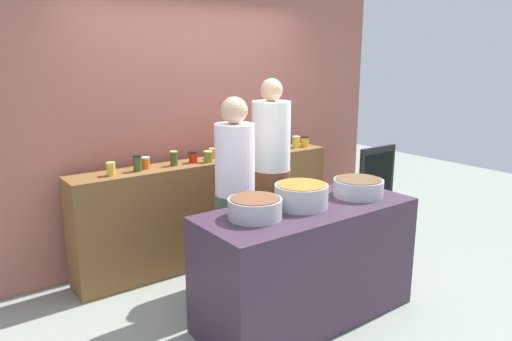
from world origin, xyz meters
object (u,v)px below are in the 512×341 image
(preserve_jar_0, at_px, (111,169))
(cooking_pot_left, at_px, (255,208))
(preserve_jar_13, at_px, (305,141))
(cook_with_tongs, at_px, (235,211))
(preserve_jar_3, at_px, (174,158))
(preserve_jar_9, at_px, (258,149))
(cooking_pot_center, at_px, (301,196))
(preserve_jar_5, at_px, (208,156))
(preserve_jar_6, at_px, (213,153))
(preserve_jar_1, at_px, (137,163))
(cooking_pot_right, at_px, (358,187))
(preserve_jar_12, at_px, (296,142))
(preserve_jar_11, at_px, (278,145))
(preserve_jar_2, at_px, (146,163))
(preserve_jar_8, at_px, (246,149))
(preserve_jar_7, at_px, (234,151))
(preserve_jar_10, at_px, (266,147))
(cook_in_cap, at_px, (271,188))
(chalkboard_sign, at_px, (376,192))
(preserve_jar_4, at_px, (193,157))

(preserve_jar_0, distance_m, cooking_pot_left, 1.43)
(preserve_jar_13, distance_m, cook_with_tongs, 1.72)
(preserve_jar_13, xyz_separation_m, cook_with_tongs, (-1.48, -0.82, -0.29))
(preserve_jar_3, relative_size, preserve_jar_9, 1.25)
(cooking_pot_center, bearing_deg, preserve_jar_5, 91.15)
(preserve_jar_6, bearing_deg, cooking_pot_center, -93.91)
(preserve_jar_0, xyz_separation_m, preserve_jar_6, (1.04, 0.08, -0.01))
(preserve_jar_1, bearing_deg, cooking_pot_right, -47.77)
(cooking_pot_center, bearing_deg, cook_with_tongs, 114.88)
(cooking_pot_right, bearing_deg, preserve_jar_0, 137.48)
(cooking_pot_center, bearing_deg, preserve_jar_1, 117.84)
(preserve_jar_1, height_order, preserve_jar_12, preserve_jar_1)
(preserve_jar_11, relative_size, cooking_pot_left, 0.27)
(preserve_jar_11, distance_m, cooking_pot_right, 1.46)
(preserve_jar_12, bearing_deg, cooking_pot_right, -111.94)
(preserve_jar_2, xyz_separation_m, cooking_pot_center, (0.61, -1.39, -0.08))
(preserve_jar_0, bearing_deg, preserve_jar_8, 0.14)
(preserve_jar_7, relative_size, preserve_jar_13, 1.06)
(preserve_jar_10, distance_m, cook_in_cap, 0.74)
(preserve_jar_0, bearing_deg, cook_with_tongs, -48.79)
(preserve_jar_2, xyz_separation_m, preserve_jar_10, (1.32, -0.05, 0.00))
(preserve_jar_2, height_order, preserve_jar_11, preserve_jar_2)
(cooking_pot_center, height_order, cook_in_cap, cook_in_cap)
(preserve_jar_11, relative_size, preserve_jar_13, 0.92)
(preserve_jar_10, distance_m, preserve_jar_12, 0.42)
(preserve_jar_1, height_order, preserve_jar_3, preserve_jar_1)
(preserve_jar_2, bearing_deg, cooking_pot_center, -66.21)
(preserve_jar_3, xyz_separation_m, preserve_jar_8, (0.79, -0.02, -0.00))
(preserve_jar_1, xyz_separation_m, preserve_jar_7, (1.03, 0.02, -0.01))
(preserve_jar_3, height_order, chalkboard_sign, preserve_jar_3)
(cooking_pot_left, distance_m, cooking_pot_right, 0.98)
(cooking_pot_left, bearing_deg, cook_in_cap, 45.92)
(preserve_jar_3, relative_size, cook_with_tongs, 0.08)
(cooking_pot_left, xyz_separation_m, cooking_pot_right, (0.98, -0.06, -0.00))
(preserve_jar_1, distance_m, preserve_jar_8, 1.15)
(preserve_jar_1, bearing_deg, preserve_jar_2, 26.53)
(preserve_jar_0, xyz_separation_m, cook_with_tongs, (0.71, -0.81, -0.29))
(preserve_jar_0, height_order, preserve_jar_6, preserve_jar_0)
(preserve_jar_10, bearing_deg, cooking_pot_center, -117.81)
(preserve_jar_2, bearing_deg, preserve_jar_8, -3.12)
(preserve_jar_8, height_order, cooking_pot_center, preserve_jar_8)
(preserve_jar_8, height_order, cooking_pot_right, preserve_jar_8)
(preserve_jar_5, xyz_separation_m, preserve_jar_10, (0.73, 0.05, -0.00))
(preserve_jar_5, xyz_separation_m, cooking_pot_left, (-0.40, -1.29, -0.10))
(preserve_jar_11, relative_size, cooking_pot_right, 0.26)
(cooking_pot_center, height_order, cook_with_tongs, cook_with_tongs)
(preserve_jar_3, relative_size, preserve_jar_10, 1.26)
(preserve_jar_6, relative_size, preserve_jar_9, 0.94)
(preserve_jar_4, distance_m, cook_with_tongs, 0.89)
(cook_in_cap, bearing_deg, preserve_jar_5, 122.31)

